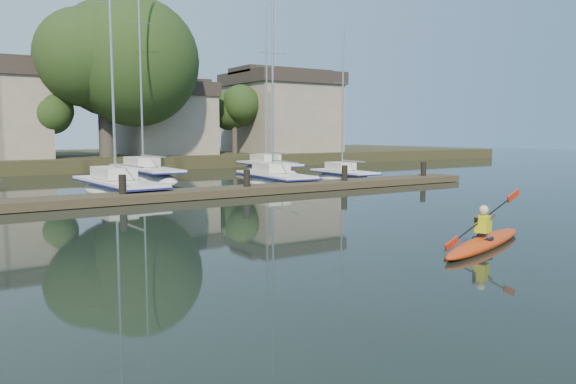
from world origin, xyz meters
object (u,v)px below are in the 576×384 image
sailboat_2 (118,197)px  sailboat_7 (268,174)px  kayak (484,240)px  dock (189,194)px  sailboat_6 (145,180)px  sailboat_4 (344,182)px  sailboat_3 (275,187)px

sailboat_2 → sailboat_7: sailboat_2 is taller
kayak → sailboat_7: 29.10m
dock → sailboat_6: bearing=80.1°
kayak → sailboat_4: 21.06m
sailboat_4 → sailboat_7: sailboat_7 is taller
dock → sailboat_3: bearing=29.0°
sailboat_2 → sailboat_7: bearing=29.0°
dock → kayak: bearing=-80.9°
sailboat_3 → kayak: bearing=-99.9°
sailboat_6 → sailboat_2: bearing=-116.9°
dock → sailboat_4: size_ratio=3.23×
sailboat_2 → sailboat_3: sailboat_2 is taller
sailboat_3 → sailboat_6: 10.05m
sailboat_6 → sailboat_7: (9.78, 0.39, -0.00)m
sailboat_2 → sailboat_6: size_ratio=0.91×
kayak → sailboat_6: sailboat_6 is taller
sailboat_6 → sailboat_7: size_ratio=1.26×
dock → sailboat_7: (12.00, 13.10, -0.41)m
kayak → sailboat_6: 27.04m
sailboat_3 → sailboat_7: bearing=65.6°
kayak → sailboat_7: (9.72, 27.43, -0.39)m
dock → sailboat_4: 12.99m
dock → sailboat_3: size_ratio=2.63×
kayak → sailboat_6: size_ratio=0.28×
sailboat_2 → sailboat_3: bearing=-4.6°
dock → sailboat_2: sailboat_2 is taller
sailboat_2 → sailboat_6: (4.31, 8.79, -0.00)m
sailboat_3 → sailboat_7: 10.58m
kayak → dock: 14.51m
kayak → sailboat_3: 18.73m
dock → sailboat_4: sailboat_4 is taller
kayak → sailboat_3: bearing=57.2°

